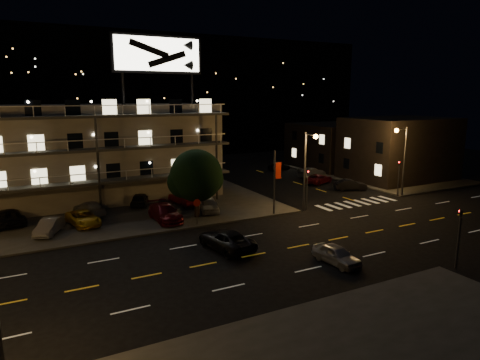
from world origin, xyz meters
name	(u,v)px	position (x,y,z in m)	size (l,w,h in m)	color
ground	(277,251)	(0.00, 0.00, 0.00)	(140.00, 140.00, 0.00)	black
curb_nw	(54,210)	(-14.00, 20.00, 0.07)	(44.00, 24.00, 0.15)	#31312F
curb_ne	(375,174)	(30.00, 20.00, 0.07)	(16.00, 24.00, 0.15)	#31312F
motel	(87,152)	(-9.94, 23.88, 5.34)	(28.00, 13.80, 18.10)	gray
side_bldg_front	(399,149)	(29.99, 16.00, 4.25)	(14.06, 10.00, 8.50)	black
side_bldg_back	(340,145)	(29.99, 28.00, 3.50)	(14.06, 12.00, 7.00)	black
hill_backdrop	(72,95)	(-5.94, 68.78, 11.55)	(120.00, 25.00, 24.00)	black
streetlight_nc	(307,163)	(8.50, 7.94, 4.96)	(0.44, 1.92, 8.00)	#2D2D30
streetlight_ne	(403,154)	(22.14, 8.30, 4.96)	(1.92, 0.44, 8.00)	#2D2D30
signal_nw	(307,185)	(9.00, 8.50, 2.57)	(0.20, 0.27, 4.60)	#2D2D30
signal_sw	(459,232)	(9.00, -8.50, 2.57)	(0.20, 0.27, 4.60)	#2D2D30
signal_ne	(399,174)	(22.00, 8.50, 2.57)	(0.27, 0.20, 4.60)	#2D2D30
banner_north	(275,181)	(5.09, 8.40, 3.43)	(0.83, 0.16, 6.40)	#2D2D30
stop_sign	(197,208)	(-3.00, 8.57, 1.71)	(0.91, 0.11, 2.61)	#2D2D30
tree	(196,177)	(-2.13, 10.86, 4.01)	(5.15, 4.96, 6.49)	black
lot_car_1	(49,226)	(-14.98, 11.84, 0.78)	(1.34, 3.84, 1.27)	gray
lot_car_2	(83,218)	(-12.07, 13.15, 0.78)	(2.09, 4.52, 1.26)	#BF9212
lot_car_3	(165,213)	(-5.16, 11.09, 0.90)	(2.10, 5.16, 1.50)	#550C13
lot_car_4	(208,204)	(-0.35, 12.13, 0.87)	(1.69, 4.20, 1.43)	gray
lot_car_6	(8,217)	(-18.08, 16.47, 0.85)	(2.33, 5.06, 1.41)	black
lot_car_7	(89,208)	(-11.08, 16.36, 0.80)	(1.82, 4.48, 1.30)	gray
lot_car_8	(140,199)	(-5.84, 17.50, 0.84)	(1.62, 4.03, 1.37)	black
lot_car_9	(183,198)	(-1.65, 15.75, 0.88)	(1.53, 4.40, 1.45)	#550C13
side_car_0	(350,185)	(19.37, 13.58, 0.66)	(1.39, 3.98, 1.31)	black
side_car_1	(319,179)	(18.47, 18.69, 0.62)	(2.07, 4.50, 1.25)	#550C13
side_car_2	(312,172)	(20.30, 22.60, 0.69)	(1.93, 4.75, 1.38)	gray
side_car_3	(279,166)	(19.29, 29.67, 0.63)	(1.48, 3.68, 1.25)	black
road_car_east	(337,255)	(2.33, -4.09, 0.65)	(1.55, 3.84, 1.31)	gray
road_car_west	(226,240)	(-3.23, 2.11, 0.74)	(2.44, 5.30, 1.47)	black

